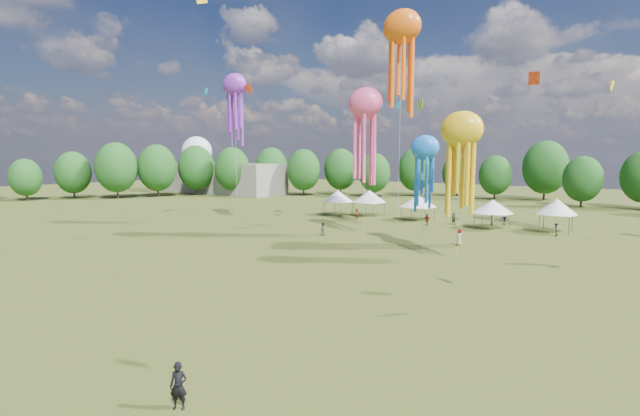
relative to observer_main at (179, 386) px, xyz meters
The scene contains 9 objects.
ground 7.84m from the observer_main, behind, with size 300.00×300.00×0.00m, color #384416.
observer_main is the anchor object (origin of this frame).
spectator_near 38.69m from the observer_main, 116.79° to the left, with size 0.77×0.60×1.59m, color gray.
spectators_far 50.98m from the observer_main, 94.38° to the left, with size 28.34×19.63×1.87m.
festival_tents 54.53m from the observer_main, 102.37° to the left, with size 37.53×7.14×4.40m.
show_kites 43.51m from the observer_main, 94.73° to the left, with size 54.43×20.97×30.66m.
treeline 64.96m from the observer_main, 100.30° to the left, with size 201.57×95.24×13.43m.
hangar 108.23m from the observer_main, 137.45° to the left, with size 40.00×12.00×8.00m, color gray.
radome 124.53m from the observer_main, 140.40° to the left, with size 9.00×9.00×16.00m.
Camera 1 is at (21.51, -11.17, 9.68)m, focal length 24.89 mm.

